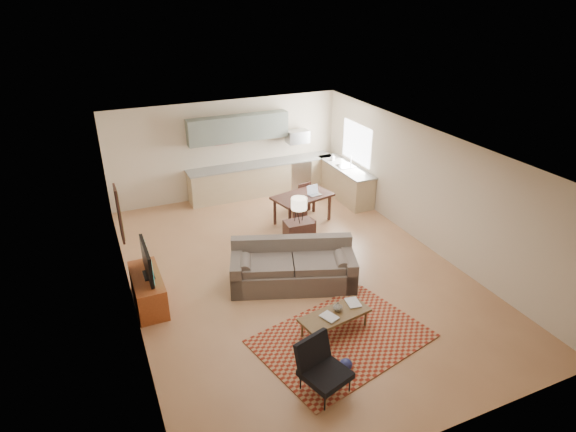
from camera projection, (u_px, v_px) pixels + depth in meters
name	position (u px, v px, depth m)	size (l,w,h in m)	color
room	(294.00, 213.00, 9.57)	(9.00, 9.00, 9.00)	#A5704A
kitchen_counter_back	(262.00, 178.00, 13.73)	(4.26, 0.64, 0.92)	tan
kitchen_counter_right	(345.00, 182.00, 13.49)	(0.64, 2.26, 0.92)	tan
kitchen_range	(297.00, 173.00, 14.13)	(0.62, 0.62, 0.90)	#A5A8AD
kitchen_microwave	(297.00, 137.00, 13.67)	(0.62, 0.40, 0.35)	#A5A8AD
upper_cabinets	(238.00, 128.00, 12.99)	(2.80, 0.34, 0.70)	slate
window_right	(357.00, 143.00, 13.12)	(0.02, 1.40, 1.05)	white
wall_art_left	(120.00, 214.00, 9.06)	(0.06, 0.42, 1.10)	olive
triptych	(223.00, 136.00, 13.05)	(1.70, 0.04, 0.50)	beige
rug	(342.00, 338.00, 8.19)	(2.80, 1.94, 0.02)	maroon
sofa	(293.00, 265.00, 9.50)	(2.55, 1.11, 0.89)	brown
coffee_table	(334.00, 323.00, 8.29)	(1.26, 0.50, 0.38)	#4F381C
book_a	(325.00, 320.00, 8.05)	(0.31, 0.35, 0.03)	maroon
book_b	(347.00, 304.00, 8.45)	(0.27, 0.34, 0.02)	navy
vase	(338.00, 306.00, 8.26)	(0.17, 0.17, 0.17)	black
armchair	(326.00, 370.00, 6.97)	(0.72, 0.72, 0.82)	black
tv_credenza	(148.00, 290.00, 8.97)	(0.51, 1.34, 0.62)	brown
tv	(147.00, 261.00, 8.72)	(0.10, 1.03, 0.62)	black
console_table	(299.00, 236.00, 10.78)	(0.62, 0.42, 0.73)	#321A15
table_lamp	(299.00, 210.00, 10.50)	(0.35, 0.35, 0.58)	beige
dining_table	(302.00, 209.00, 12.08)	(1.45, 0.83, 0.74)	#321A15
dining_chair_near	(304.00, 220.00, 11.36)	(0.41, 0.43, 0.86)	#321A15
dining_chair_far	(301.00, 195.00, 12.75)	(0.39, 0.41, 0.82)	#321A15
laptop	(315.00, 191.00, 11.89)	(0.31, 0.23, 0.23)	#A5A8AD
soap_bottle	(333.00, 157.00, 13.69)	(0.10, 0.10, 0.19)	beige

